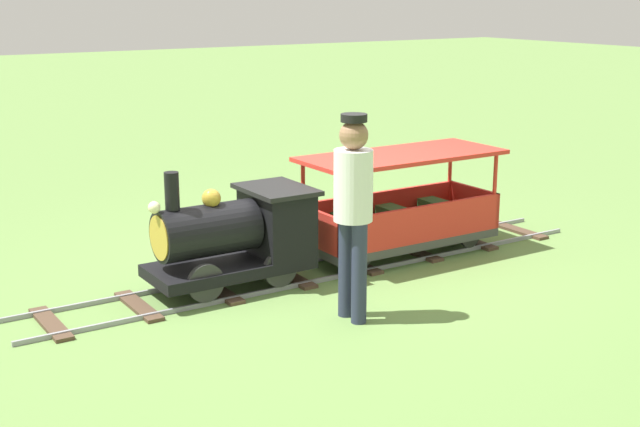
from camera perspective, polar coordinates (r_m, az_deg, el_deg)
ground_plane at (r=8.07m, az=1.05°, el=-3.62°), size 60.00×60.00×0.00m
track at (r=7.99m, az=0.15°, el=-3.68°), size 0.77×5.70×0.04m
locomotive at (r=7.44m, az=-5.37°, el=-1.36°), size 0.73×1.45×1.05m
passenger_car at (r=8.38m, az=5.33°, el=0.02°), size 0.83×2.00×0.97m
conductor_person at (r=6.58m, az=2.20°, el=0.84°), size 0.30×0.30×1.62m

